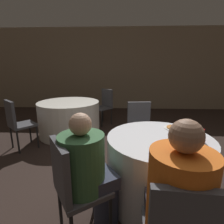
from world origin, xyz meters
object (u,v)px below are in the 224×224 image
(table_near, at_px, (157,168))
(chair_far_southwest, at_px, (17,121))
(chair_near_north, at_px, (139,125))
(person_green_jacket, at_px, (90,173))
(table_far, at_px, (69,118))
(pizza_plate_near, at_px, (174,128))
(soda_can_blue, at_px, (186,136))
(chair_far_northeast, at_px, (105,103))
(soda_can_red, at_px, (201,135))
(person_orange_shirt, at_px, (175,204))
(chair_near_southwest, at_px, (72,182))

(table_near, height_order, chair_far_southwest, chair_far_southwest)
(chair_near_north, distance_m, person_green_jacket, 1.54)
(table_far, relative_size, pizza_plate_near, 5.39)
(table_near, relative_size, soda_can_blue, 9.26)
(table_far, xyz_separation_m, soda_can_blue, (1.79, -2.02, 0.43))
(chair_far_northeast, height_order, soda_can_red, chair_far_northeast)
(pizza_plate_near, bearing_deg, person_green_jacket, -140.99)
(chair_near_north, distance_m, person_orange_shirt, 1.80)
(chair_near_north, xyz_separation_m, chair_far_northeast, (-0.73, 1.75, 0.00))
(soda_can_red, bearing_deg, chair_far_southwest, 156.06)
(chair_far_northeast, bearing_deg, table_near, 149.28)
(table_near, height_order, pizza_plate_near, pizza_plate_near)
(chair_near_north, distance_m, pizza_plate_near, 0.79)
(chair_far_northeast, distance_m, pizza_plate_near, 2.66)
(chair_near_north, xyz_separation_m, person_orange_shirt, (0.04, -1.80, 0.07))
(person_green_jacket, height_order, pizza_plate_near, person_green_jacket)
(soda_can_blue, bearing_deg, table_near, 157.48)
(chair_far_southwest, relative_size, person_green_jacket, 0.82)
(person_green_jacket, bearing_deg, chair_far_northeast, 148.92)
(table_far, xyz_separation_m, chair_near_southwest, (0.74, -2.47, 0.18))
(person_green_jacket, bearing_deg, chair_near_southwest, -90.00)
(chair_near_north, height_order, chair_far_southwest, same)
(chair_near_north, relative_size, soda_can_blue, 7.53)
(person_green_jacket, bearing_deg, pizza_plate_near, 95.21)
(person_orange_shirt, bearing_deg, table_near, 90.00)
(person_orange_shirt, xyz_separation_m, soda_can_red, (0.46, 0.76, 0.18))
(chair_far_southwest, bearing_deg, table_near, 14.83)
(person_green_jacket, bearing_deg, soda_can_blue, 77.61)
(chair_far_southwest, bearing_deg, person_orange_shirt, -0.43)
(pizza_plate_near, bearing_deg, chair_near_north, 116.83)
(table_far, bearing_deg, chair_far_northeast, 47.73)
(chair_far_southwest, bearing_deg, pizza_plate_near, 22.81)
(chair_near_southwest, height_order, soda_can_red, chair_near_southwest)
(table_far, height_order, person_orange_shirt, person_orange_shirt)
(pizza_plate_near, bearing_deg, soda_can_red, -66.68)
(chair_far_southwest, relative_size, soda_can_red, 7.53)
(chair_far_southwest, distance_m, person_green_jacket, 2.23)
(table_near, distance_m, soda_can_blue, 0.50)
(chair_near_north, relative_size, person_orange_shirt, 0.76)
(table_far, distance_m, person_orange_shirt, 3.13)
(chair_near_north, relative_size, chair_far_northeast, 1.00)
(person_green_jacket, bearing_deg, table_near, 90.00)
(person_orange_shirt, bearing_deg, chair_near_north, 96.03)
(table_near, distance_m, chair_near_southwest, 1.00)
(person_orange_shirt, height_order, soda_can_blue, person_orange_shirt)
(chair_far_southwest, xyz_separation_m, soda_can_blue, (2.50, -1.21, 0.25))
(table_far, bearing_deg, table_near, -51.05)
(chair_near_north, relative_size, chair_far_southwest, 1.00)
(soda_can_red, distance_m, soda_can_blue, 0.16)
(table_far, bearing_deg, chair_near_southwest, -73.27)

